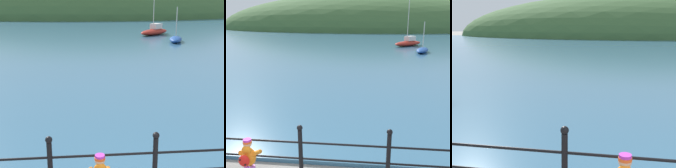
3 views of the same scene
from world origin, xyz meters
The scene contains 5 objects.
water centered at (0.00, 32.00, 0.05)m, with size 80.00×60.00×0.10m, color #386684.
far_hillside centered at (0.00, 67.37, 0.00)m, with size 75.50×41.52×17.64m.
iron_railing centered at (0.18, 1.50, 0.64)m, with size 7.38×0.12×1.21m.
boat_white_sailboat centered at (5.95, 26.67, 0.46)m, with size 3.84×3.77×5.05m.
boat_blue_hull centered at (6.45, 21.26, 0.34)m, with size 1.83×3.04×2.75m.
Camera 1 is at (-1.04, -3.32, 3.39)m, focal length 50.00 mm.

